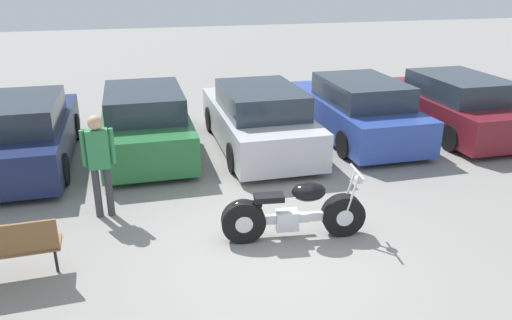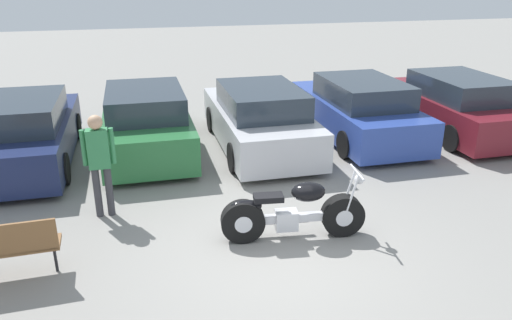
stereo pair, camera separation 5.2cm
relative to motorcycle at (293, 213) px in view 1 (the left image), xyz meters
The scene contains 8 objects.
ground_plane 0.77m from the motorcycle, 127.19° to the right, with size 60.00×60.00×0.00m, color gray.
motorcycle is the anchor object (origin of this frame).
parked_car_navy 6.25m from the motorcycle, 135.84° to the left, with size 1.92×4.54×1.45m.
parked_car_green 5.03m from the motorcycle, 113.11° to the left, with size 1.92×4.54×1.45m.
parked_car_silver 4.22m from the motorcycle, 82.63° to the left, with size 1.92×4.54×1.45m.
parked_car_blue 5.33m from the motorcycle, 55.02° to the left, with size 1.92×4.54×1.45m.
parked_car_maroon 6.96m from the motorcycle, 36.94° to the left, with size 1.92×4.54×1.45m.
person_standing 3.23m from the motorcycle, 152.37° to the left, with size 0.52×0.23×1.75m.
Camera 1 is at (-1.82, -5.90, 3.91)m, focal length 35.00 mm.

